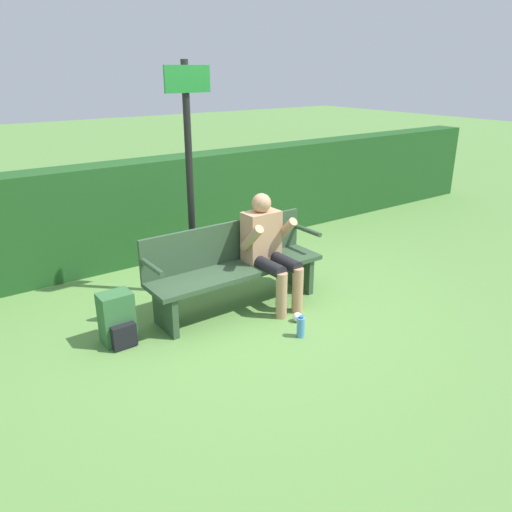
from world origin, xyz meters
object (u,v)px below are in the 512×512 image
Objects in this scene: backpack at (118,320)px; park_bench at (234,265)px; water_bottle at (301,327)px; person_seated at (268,246)px; signpost at (190,166)px.

park_bench is at bearing 0.77° from backpack.
backpack is at bearing 147.49° from water_bottle.
signpost is (-0.50, 0.62, 0.75)m from person_seated.
signpost is (-0.31, 1.37, 1.27)m from water_bottle.
signpost is at bearing 102.74° from water_bottle.
park_bench reaches higher than backpack.
park_bench is at bearing -69.66° from signpost.
person_seated is 0.92m from water_bottle.
water_bottle is (-0.19, -0.74, -0.51)m from person_seated.
park_bench is at bearing 156.79° from person_seated.
signpost reaches higher than backpack.
water_bottle is (0.13, -0.88, -0.34)m from park_bench.
park_bench reaches higher than water_bottle.
backpack reaches higher than water_bottle.
water_bottle is at bearing -81.69° from park_bench.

